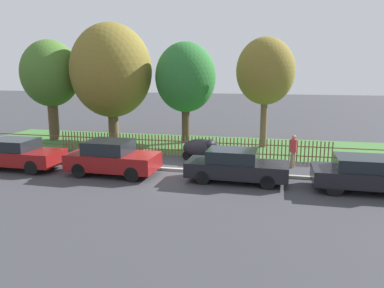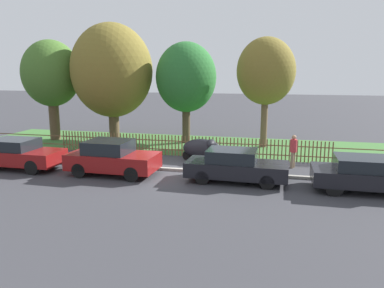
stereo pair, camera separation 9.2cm
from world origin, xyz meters
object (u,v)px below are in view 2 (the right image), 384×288
at_px(parked_car_silver_hatchback, 17,154).
at_px(tree_far_left, 266,72).
at_px(covered_motorcycle, 203,148).
at_px(tree_mid_park, 186,78).
at_px(tree_behind_motorcycle, 112,71).
at_px(parked_car_black_saloon, 112,158).
at_px(parked_car_navy_estate, 235,166).
at_px(parked_car_red_compact, 365,174).
at_px(tree_nearest_kerb, 51,74).
at_px(pedestrian_near_fence, 293,149).

distance_m(parked_car_silver_hatchback, tree_far_left, 14.10).
bearing_deg(covered_motorcycle, tree_mid_park, 114.10).
relative_size(covered_motorcycle, tree_behind_motorcycle, 0.27).
distance_m(parked_car_black_saloon, parked_car_navy_estate, 5.46).
relative_size(parked_car_red_compact, tree_behind_motorcycle, 0.53).
xyz_separation_m(parked_car_navy_estate, tree_nearest_kerb, (-12.97, 7.01, 3.64)).
height_order(parked_car_navy_estate, tree_nearest_kerb, tree_nearest_kerb).
height_order(tree_mid_park, pedestrian_near_fence, tree_mid_park).
relative_size(parked_car_red_compact, pedestrian_near_fence, 2.51).
height_order(parked_car_black_saloon, parked_car_red_compact, parked_car_black_saloon).
bearing_deg(pedestrian_near_fence, covered_motorcycle, 109.56).
bearing_deg(parked_car_black_saloon, parked_car_silver_hatchback, -177.99).
xyz_separation_m(parked_car_black_saloon, tree_far_left, (6.25, 7.82, 3.73)).
xyz_separation_m(tree_nearest_kerb, tree_mid_park, (8.87, 0.93, -0.20)).
height_order(parked_car_silver_hatchback, parked_car_red_compact, parked_car_silver_hatchback).
height_order(tree_behind_motorcycle, tree_far_left, tree_behind_motorcycle).
relative_size(parked_car_black_saloon, tree_nearest_kerb, 0.61).
height_order(parked_car_silver_hatchback, tree_far_left, tree_far_left).
bearing_deg(pedestrian_near_fence, parked_car_red_compact, -117.21).
bearing_deg(parked_car_red_compact, tree_far_left, 118.04).
xyz_separation_m(parked_car_red_compact, pedestrian_near_fence, (-2.56, 3.09, 0.20)).
relative_size(parked_car_red_compact, tree_mid_park, 0.63).
distance_m(parked_car_red_compact, pedestrian_near_fence, 4.01).
height_order(parked_car_black_saloon, covered_motorcycle, parked_car_black_saloon).
bearing_deg(tree_far_left, parked_car_red_compact, -62.04).
distance_m(tree_nearest_kerb, tree_behind_motorcycle, 4.15).
xyz_separation_m(covered_motorcycle, tree_behind_motorcycle, (-6.81, 4.21, 3.85)).
xyz_separation_m(parked_car_silver_hatchback, parked_car_red_compact, (15.22, 0.06, -0.03)).
relative_size(parked_car_navy_estate, pedestrian_near_fence, 2.66).
relative_size(tree_far_left, pedestrian_near_fence, 4.11).
height_order(parked_car_silver_hatchback, covered_motorcycle, parked_car_silver_hatchback).
height_order(covered_motorcycle, tree_mid_park, tree_mid_park).
relative_size(parked_car_silver_hatchback, tree_behind_motorcycle, 0.55).
distance_m(tree_behind_motorcycle, pedestrian_near_fence, 12.65).
bearing_deg(tree_far_left, parked_car_navy_estate, -95.93).
height_order(parked_car_silver_hatchback, pedestrian_near_fence, pedestrian_near_fence).
bearing_deg(tree_far_left, parked_car_silver_hatchback, -144.46).
relative_size(parked_car_silver_hatchback, tree_nearest_kerb, 0.64).
bearing_deg(pedestrian_near_fence, tree_behind_motorcycle, 91.36).
relative_size(tree_mid_park, pedestrian_near_fence, 4.00).
xyz_separation_m(parked_car_black_saloon, tree_nearest_kerb, (-7.52, 7.16, 3.55)).
xyz_separation_m(parked_car_red_compact, covered_motorcycle, (-6.99, 3.36, -0.01)).
bearing_deg(parked_car_black_saloon, tree_far_left, 52.42).
bearing_deg(tree_behind_motorcycle, parked_car_navy_estate, -39.91).
bearing_deg(tree_mid_park, tree_far_left, -3.20).
height_order(covered_motorcycle, tree_far_left, tree_far_left).
relative_size(parked_car_red_compact, tree_nearest_kerb, 0.61).
relative_size(parked_car_red_compact, tree_far_left, 0.61).
bearing_deg(tree_nearest_kerb, parked_car_black_saloon, -43.62).
height_order(parked_car_navy_estate, tree_behind_motorcycle, tree_behind_motorcycle).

